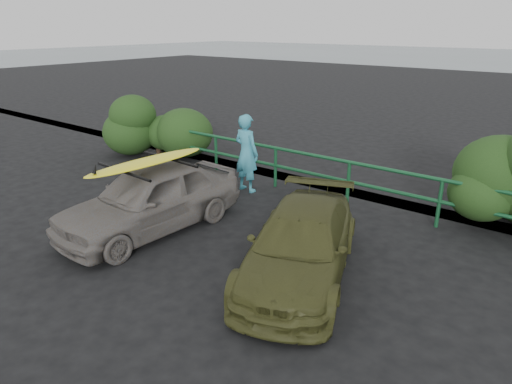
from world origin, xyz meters
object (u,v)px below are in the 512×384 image
olive_vehicle (300,244)px  surfboard (147,162)px  sedan (150,199)px  man (246,153)px  guardrail (310,174)px

olive_vehicle → surfboard: 3.40m
sedan → olive_vehicle: sedan is taller
olive_vehicle → man: (-3.22, 2.62, 0.40)m
sedan → surfboard: size_ratio=1.46×
sedan → surfboard: 0.75m
olive_vehicle → surfboard: size_ratio=1.44×
olive_vehicle → guardrail: bearing=97.9°
man → surfboard: bearing=94.0°
olive_vehicle → sedan: bearing=164.1°
guardrail → olive_vehicle: 3.75m
guardrail → man: bearing=-154.7°
sedan → surfboard: surfboard is taller
sedan → surfboard: bearing=0.0°
surfboard → man: bearing=91.8°
sedan → olive_vehicle: 3.30m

